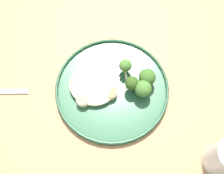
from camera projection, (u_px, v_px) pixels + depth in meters
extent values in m
plane|color=#665B51|center=(101.00, 145.00, 1.40)|extent=(6.00, 6.00, 0.00)
cube|color=#9E754C|center=(92.00, 91.00, 0.74)|extent=(1.40, 1.00, 0.04)
cylinder|color=#235133|center=(112.00, 89.00, 0.71)|extent=(0.29, 0.29, 0.01)
torus|color=#204B2E|center=(112.00, 88.00, 0.71)|extent=(0.29, 0.29, 0.01)
ellipsoid|color=beige|center=(92.00, 86.00, 0.70)|extent=(0.12, 0.10, 0.02)
cylinder|color=#E5C689|center=(75.00, 83.00, 0.70)|extent=(0.03, 0.03, 0.01)
cylinder|color=#958159|center=(75.00, 81.00, 0.70)|extent=(0.02, 0.02, 0.00)
cylinder|color=#E5C689|center=(85.00, 83.00, 0.70)|extent=(0.03, 0.03, 0.01)
cylinder|color=#958159|center=(85.00, 82.00, 0.70)|extent=(0.03, 0.03, 0.00)
cylinder|color=beige|center=(82.00, 100.00, 0.68)|extent=(0.03, 0.03, 0.02)
cylinder|color=#988766|center=(82.00, 99.00, 0.68)|extent=(0.03, 0.03, 0.00)
cylinder|color=beige|center=(92.00, 91.00, 0.69)|extent=(0.03, 0.03, 0.01)
cylinder|color=#988766|center=(92.00, 89.00, 0.69)|extent=(0.03, 0.03, 0.00)
cylinder|color=#DBB77A|center=(110.00, 93.00, 0.69)|extent=(0.03, 0.03, 0.01)
cylinder|color=#8E774F|center=(110.00, 92.00, 0.68)|extent=(0.03, 0.03, 0.00)
cylinder|color=#7A994C|center=(125.00, 69.00, 0.72)|extent=(0.02, 0.02, 0.02)
sphere|color=#42702D|center=(125.00, 65.00, 0.70)|extent=(0.03, 0.03, 0.03)
cylinder|color=#89A356|center=(146.00, 81.00, 0.71)|extent=(0.01, 0.01, 0.02)
sphere|color=#386023|center=(147.00, 77.00, 0.69)|extent=(0.04, 0.04, 0.04)
cylinder|color=#7A994C|center=(142.00, 92.00, 0.70)|extent=(0.01, 0.01, 0.02)
sphere|color=#42702D|center=(143.00, 89.00, 0.67)|extent=(0.04, 0.04, 0.04)
cylinder|color=#7A994C|center=(131.00, 87.00, 0.70)|extent=(0.02, 0.02, 0.02)
sphere|color=#2D4C19|center=(132.00, 83.00, 0.68)|extent=(0.03, 0.03, 0.03)
cube|color=silver|center=(138.00, 85.00, 0.71)|extent=(0.05, 0.03, 0.00)
cube|color=silver|center=(126.00, 78.00, 0.72)|extent=(0.03, 0.05, 0.00)
cube|color=silver|center=(117.00, 85.00, 0.71)|extent=(0.01, 0.05, 0.00)
cube|color=silver|center=(108.00, 92.00, 0.70)|extent=(0.02, 0.04, 0.00)
cylinder|color=silver|center=(221.00, 159.00, 0.62)|extent=(0.06, 0.06, 0.05)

